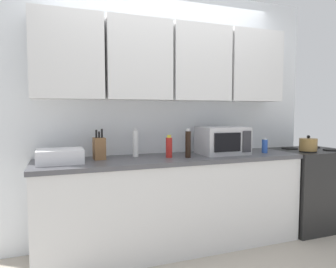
% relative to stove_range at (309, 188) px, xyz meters
% --- Properties ---
extents(wall_back_with_cabinets, '(3.46, 0.38, 2.60)m').
position_rel_stove_range_xyz_m(wall_back_with_cabinets, '(-1.68, 0.25, 1.13)').
color(wall_back_with_cabinets, white).
rests_on(wall_back_with_cabinets, ground_plane).
extents(counter_run, '(2.59, 0.63, 0.90)m').
position_rel_stove_range_xyz_m(counter_run, '(-1.68, 0.02, -0.00)').
color(counter_run, silver).
rests_on(counter_run, ground_plane).
extents(stove_range, '(0.76, 0.64, 0.91)m').
position_rel_stove_range_xyz_m(stove_range, '(0.00, 0.00, 0.00)').
color(stove_range, black).
rests_on(stove_range, ground_plane).
extents(kettle, '(0.19, 0.19, 0.17)m').
position_rel_stove_range_xyz_m(kettle, '(-0.17, -0.14, 0.53)').
color(kettle, olive).
rests_on(kettle, stove_range).
extents(microwave, '(0.48, 0.37, 0.28)m').
position_rel_stove_range_xyz_m(microwave, '(-1.13, 0.04, 0.59)').
color(microwave, '#B7B7BC').
rests_on(microwave, counter_run).
extents(dish_rack, '(0.38, 0.30, 0.12)m').
position_rel_stove_range_xyz_m(dish_rack, '(-2.72, 0.02, 0.51)').
color(dish_rack, silver).
rests_on(dish_rack, counter_run).
extents(knife_block, '(0.11, 0.13, 0.28)m').
position_rel_stove_range_xyz_m(knife_block, '(-2.38, 0.11, 0.55)').
color(knife_block, brown).
rests_on(knife_block, counter_run).
extents(bottle_blue_cleaner, '(0.06, 0.06, 0.16)m').
position_rel_stove_range_xyz_m(bottle_blue_cleaner, '(-0.67, -0.04, 0.52)').
color(bottle_blue_cleaner, '#2D56B7').
rests_on(bottle_blue_cleaner, counter_run).
extents(bottle_soy_dark, '(0.05, 0.05, 0.28)m').
position_rel_stove_range_xyz_m(bottle_soy_dark, '(-1.57, -0.07, 0.58)').
color(bottle_soy_dark, black).
rests_on(bottle_soy_dark, counter_run).
extents(bottle_green_oil, '(0.06, 0.06, 0.25)m').
position_rel_stove_range_xyz_m(bottle_green_oil, '(-0.80, 0.11, 0.57)').
color(bottle_green_oil, '#386B2D').
rests_on(bottle_green_oil, counter_run).
extents(bottle_red_sauce, '(0.06, 0.06, 0.22)m').
position_rel_stove_range_xyz_m(bottle_red_sauce, '(-1.73, 0.00, 0.55)').
color(bottle_red_sauce, red).
rests_on(bottle_red_sauce, counter_run).
extents(bottle_white_jar, '(0.06, 0.06, 0.27)m').
position_rel_stove_range_xyz_m(bottle_white_jar, '(-2.03, 0.15, 0.58)').
color(bottle_white_jar, white).
rests_on(bottle_white_jar, counter_run).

